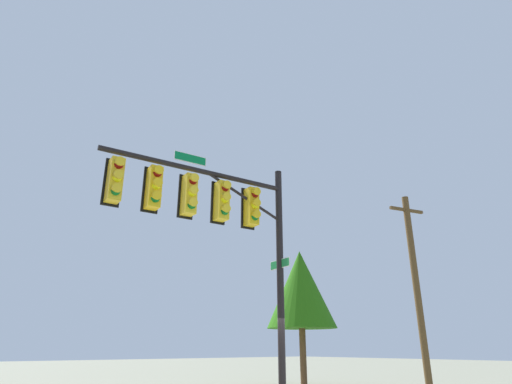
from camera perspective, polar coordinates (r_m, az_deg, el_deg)
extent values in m
cylinder|color=black|center=(12.18, 3.32, -12.31)|extent=(0.20, 0.20, 6.88)
cylinder|color=black|center=(11.66, -7.76, 2.88)|extent=(5.33, 0.74, 0.14)
cylinder|color=black|center=(12.11, -1.56, -0.73)|extent=(2.43, 0.36, 1.07)
cube|color=gold|center=(12.14, -0.63, -2.04)|extent=(0.36, 0.39, 1.10)
cube|color=black|center=(12.30, -1.13, -2.28)|extent=(0.44, 0.09, 1.22)
sphere|color=maroon|center=(12.09, -0.12, -0.26)|extent=(0.22, 0.22, 0.22)
cylinder|color=gold|center=(12.06, 0.03, 0.05)|extent=(0.24, 0.16, 0.23)
sphere|color=#FFFC14|center=(11.98, -0.12, -1.79)|extent=(0.22, 0.22, 0.22)
cylinder|color=gold|center=(11.94, 0.03, -1.48)|extent=(0.24, 0.16, 0.23)
sphere|color=#0B621E|center=(11.87, -0.13, -3.34)|extent=(0.22, 0.22, 0.22)
cylinder|color=gold|center=(11.84, 0.03, -3.04)|extent=(0.24, 0.16, 0.23)
cube|color=yellow|center=(11.68, -4.69, -1.23)|extent=(0.35, 0.39, 1.10)
cube|color=black|center=(11.85, -5.17, -1.50)|extent=(0.44, 0.08, 1.22)
sphere|color=maroon|center=(11.64, -4.16, 0.61)|extent=(0.22, 0.22, 0.22)
cylinder|color=yellow|center=(11.61, -4.01, 0.93)|extent=(0.24, 0.16, 0.23)
sphere|color=#FFFC14|center=(11.52, -4.21, -0.97)|extent=(0.22, 0.22, 0.22)
cylinder|color=yellow|center=(11.49, -4.05, -0.65)|extent=(0.24, 0.16, 0.23)
sphere|color=#0B621E|center=(11.41, -4.25, -2.58)|extent=(0.22, 0.22, 0.22)
cylinder|color=yellow|center=(11.38, -4.09, -2.26)|extent=(0.24, 0.16, 0.23)
cube|color=yellow|center=(11.30, -9.05, -0.36)|extent=(0.35, 0.39, 1.10)
cube|color=black|center=(11.47, -9.48, -0.65)|extent=(0.44, 0.08, 1.22)
sphere|color=maroon|center=(11.25, -8.52, 1.55)|extent=(0.22, 0.22, 0.22)
cylinder|color=yellow|center=(11.22, -8.38, 1.88)|extent=(0.24, 0.16, 0.23)
sphere|color=#FFFC14|center=(11.13, -8.61, -0.07)|extent=(0.22, 0.22, 0.22)
cylinder|color=yellow|center=(11.09, -8.46, 0.26)|extent=(0.24, 0.16, 0.23)
sphere|color=#0B621E|center=(11.01, -8.70, -1.73)|extent=(0.22, 0.22, 0.22)
cylinder|color=yellow|center=(10.98, -8.55, -1.41)|extent=(0.24, 0.16, 0.23)
cube|color=yellow|center=(10.98, -13.69, 0.56)|extent=(0.35, 0.39, 1.10)
cube|color=black|center=(11.16, -14.05, 0.26)|extent=(0.44, 0.08, 1.22)
sphere|color=maroon|center=(10.93, -13.18, 2.54)|extent=(0.22, 0.22, 0.22)
cylinder|color=yellow|center=(10.90, -13.05, 2.89)|extent=(0.24, 0.16, 0.23)
sphere|color=#FFFC14|center=(10.81, -13.33, 0.88)|extent=(0.22, 0.22, 0.22)
cylinder|color=yellow|center=(10.77, -13.19, 1.23)|extent=(0.24, 0.16, 0.23)
sphere|color=#0B621E|center=(10.69, -13.47, -0.82)|extent=(0.22, 0.22, 0.22)
cylinder|color=yellow|center=(10.65, -13.34, -0.48)|extent=(0.24, 0.16, 0.23)
cube|color=yellow|center=(10.75, -18.57, 1.54)|extent=(0.35, 0.38, 1.10)
cube|color=black|center=(10.93, -18.87, 1.21)|extent=(0.44, 0.07, 1.22)
sphere|color=maroon|center=(10.69, -18.06, 3.56)|extent=(0.22, 0.22, 0.22)
cylinder|color=yellow|center=(10.66, -17.94, 3.92)|extent=(0.24, 0.16, 0.23)
sphere|color=#FFFC14|center=(10.57, -18.26, 1.87)|extent=(0.22, 0.22, 0.22)
cylinder|color=yellow|center=(10.53, -18.14, 2.23)|extent=(0.24, 0.16, 0.23)
sphere|color=#0B621E|center=(10.45, -18.47, 0.15)|extent=(0.22, 0.22, 0.22)
cylinder|color=yellow|center=(10.41, -18.34, 0.50)|extent=(0.24, 0.16, 0.23)
cube|color=white|center=(11.69, -8.88, 4.50)|extent=(0.94, 0.13, 0.26)
cube|color=#097239|center=(11.69, -8.88, 4.50)|extent=(0.90, 0.13, 0.22)
cube|color=white|center=(12.27, 3.26, -9.69)|extent=(0.13, 0.94, 0.26)
cube|color=#197939|center=(12.27, 3.26, -9.69)|extent=(0.13, 0.90, 0.22)
cylinder|color=brown|center=(19.10, 20.93, -12.15)|extent=(0.28, 0.28, 8.07)
cube|color=brown|center=(19.80, 19.70, -2.32)|extent=(1.77, 0.58, 0.12)
cylinder|color=brown|center=(22.71, 6.39, -21.24)|extent=(0.33, 0.33, 2.67)
cone|color=#276410|center=(22.90, 6.06, -12.86)|extent=(3.60, 3.60, 4.00)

